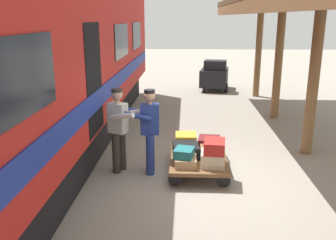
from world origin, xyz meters
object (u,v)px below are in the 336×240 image
at_px(porter_by_door, 119,128).
at_px(suitcase_black_hardshell, 186,150).
at_px(suitcase_brown_leather, 211,152).
at_px(suitcase_red_plastic, 215,146).
at_px(train_car, 12,73).
at_px(luggage_cart, 198,158).
at_px(suitcase_maroon_trunk, 209,142).
at_px(porter_in_overalls, 149,129).
at_px(suitcase_cream_canvas, 213,159).
at_px(suitcase_teal_softside, 184,153).
at_px(baggage_tug, 214,75).
at_px(suitcase_yellow_case, 186,140).
at_px(suitcase_tan_vintage, 186,161).

bearing_deg(porter_by_door, suitcase_black_hardshell, -175.69).
height_order(suitcase_brown_leather, suitcase_red_plastic, suitcase_red_plastic).
xyz_separation_m(train_car, luggage_cart, (-3.43, -0.49, -1.78)).
bearing_deg(luggage_cart, suitcase_maroon_trunk, -116.56).
relative_size(luggage_cart, suitcase_black_hardshell, 2.95).
bearing_deg(luggage_cart, porter_in_overalls, 8.29).
distance_m(suitcase_cream_canvas, suitcase_brown_leather, 0.51).
height_order(suitcase_maroon_trunk, suitcase_teal_softside, suitcase_teal_softside).
bearing_deg(suitcase_maroon_trunk, suitcase_red_plastic, 91.53).
bearing_deg(suitcase_teal_softside, baggage_tug, -97.72).
bearing_deg(porter_in_overalls, suitcase_cream_canvas, 163.62).
distance_m(suitcase_yellow_case, porter_in_overalls, 1.08).
relative_size(suitcase_yellow_case, porter_by_door, 0.27).
xyz_separation_m(suitcase_brown_leather, baggage_tug, (-0.71, -8.70, 0.22)).
relative_size(suitcase_brown_leather, suitcase_teal_softside, 1.28).
relative_size(train_car, baggage_tug, 9.27).
xyz_separation_m(suitcase_brown_leather, suitcase_teal_softside, (0.54, 0.52, 0.17)).
bearing_deg(train_car, suitcase_cream_canvas, 179.74).
distance_m(luggage_cart, baggage_tug, 8.76).
xyz_separation_m(luggage_cart, porter_in_overalls, (0.98, 0.14, 0.65)).
bearing_deg(train_car, luggage_cart, -171.86).
distance_m(suitcase_brown_leather, suitcase_teal_softside, 0.77).
bearing_deg(luggage_cart, suitcase_tan_vintage, 63.44).
bearing_deg(suitcase_black_hardshell, suitcase_red_plastic, 135.63).
bearing_deg(suitcase_yellow_case, suitcase_teal_softside, 88.20).
distance_m(luggage_cart, suitcase_cream_canvas, 0.59).
relative_size(luggage_cart, suitcase_brown_leather, 3.65).
relative_size(luggage_cart, suitcase_maroon_trunk, 3.82).
bearing_deg(suitcase_yellow_case, train_car, 17.43).
relative_size(suitcase_yellow_case, suitcase_red_plastic, 0.93).
height_order(train_car, porter_by_door, train_car).
height_order(porter_in_overalls, porter_by_door, same).
bearing_deg(baggage_tug, suitcase_yellow_case, 81.55).
distance_m(suitcase_brown_leather, porter_by_door, 1.91).
xyz_separation_m(suitcase_brown_leather, suitcase_yellow_case, (0.51, -0.51, 0.06)).
distance_m(suitcase_yellow_case, baggage_tug, 8.28).
xyz_separation_m(suitcase_red_plastic, suitcase_teal_softside, (0.57, -0.00, -0.14)).
relative_size(train_car, suitcase_maroon_trunk, 35.65).
height_order(luggage_cart, suitcase_teal_softside, suitcase_teal_softside).
distance_m(train_car, suitcase_red_plastic, 3.94).
distance_m(suitcase_yellow_case, suitcase_teal_softside, 1.03).
distance_m(suitcase_brown_leather, suitcase_red_plastic, 0.60).
height_order(train_car, suitcase_yellow_case, train_car).
distance_m(suitcase_tan_vintage, suitcase_brown_leather, 0.72).
bearing_deg(train_car, suitcase_yellow_case, -162.57).
height_order(suitcase_red_plastic, porter_in_overalls, porter_in_overalls).
bearing_deg(porter_by_door, baggage_tug, -106.14).
distance_m(luggage_cart, suitcase_yellow_case, 0.60).
xyz_separation_m(suitcase_brown_leather, porter_in_overalls, (1.23, 0.14, 0.52)).
height_order(suitcase_cream_canvas, baggage_tug, baggage_tug).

